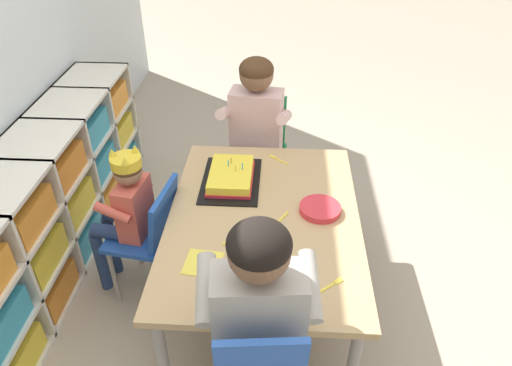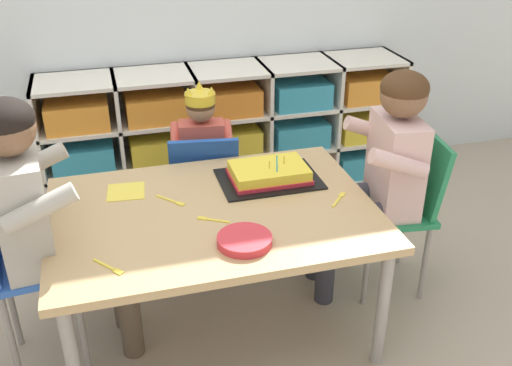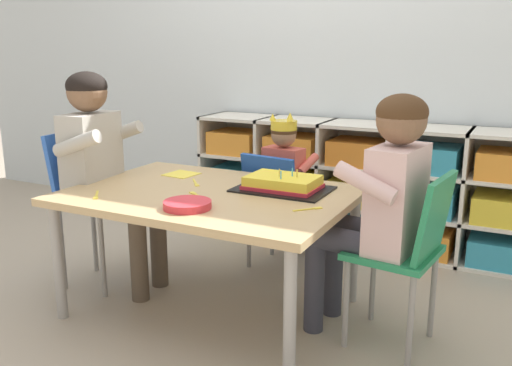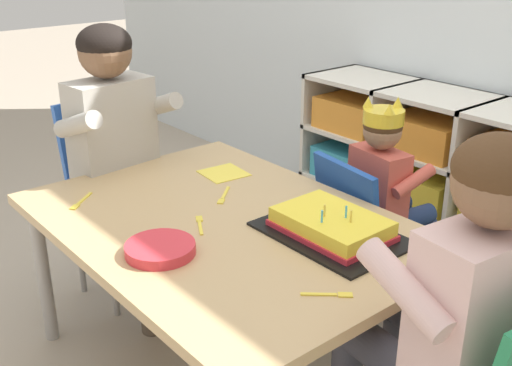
{
  "view_description": "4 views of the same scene",
  "coord_description": "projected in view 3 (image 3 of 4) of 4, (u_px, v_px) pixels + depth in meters",
  "views": [
    {
      "loc": [
        -1.66,
        -0.06,
        1.92
      ],
      "look_at": [
        0.08,
        0.04,
        0.7
      ],
      "focal_mm": 33.03,
      "sensor_mm": 36.0,
      "label": 1
    },
    {
      "loc": [
        -0.36,
        -1.89,
        1.69
      ],
      "look_at": [
        0.18,
        0.03,
        0.63
      ],
      "focal_mm": 41.09,
      "sensor_mm": 36.0,
      "label": 2
    },
    {
      "loc": [
        1.24,
        -1.98,
        1.17
      ],
      "look_at": [
        0.19,
        0.09,
        0.6
      ],
      "focal_mm": 38.28,
      "sensor_mm": 36.0,
      "label": 3
    },
    {
      "loc": [
        1.35,
        -1.0,
        1.37
      ],
      "look_at": [
        0.08,
        0.06,
        0.69
      ],
      "focal_mm": 43.44,
      "sensor_mm": 36.0,
      "label": 4
    }
  ],
  "objects": [
    {
      "name": "adult_helper_seated",
      "position": [
        102.0,
        156.0,
        2.64
      ],
      "size": [
        0.45,
        0.43,
        1.07
      ],
      "rotation": [
        0.0,
        0.0,
        1.67
      ],
      "color": "#B2ADA3",
      "rests_on": "ground"
    },
    {
      "name": "classroom_chair_adult_side",
      "position": [
        85.0,
        193.0,
        2.72
      ],
      "size": [
        0.35,
        0.34,
        0.78
      ],
      "rotation": [
        0.0,
        0.0,
        1.67
      ],
      "color": "blue",
      "rests_on": "ground"
    },
    {
      "name": "ground",
      "position": [
        212.0,
        308.0,
        2.54
      ],
      "size": [
        16.0,
        16.0,
        0.0
      ],
      "primitive_type": "plane",
      "color": "tan"
    },
    {
      "name": "classroom_back_wall",
      "position": [
        325.0,
        6.0,
        3.42
      ],
      "size": [
        6.15,
        0.1,
        2.88
      ],
      "primitive_type": "cube",
      "color": "silver",
      "rests_on": "ground"
    },
    {
      "name": "fork_at_table_front_edge",
      "position": [
        197.0,
        195.0,
        2.35
      ],
      "size": [
        0.12,
        0.08,
        0.0
      ],
      "rotation": [
        0.0,
        0.0,
        5.75
      ],
      "color": "yellow",
      "rests_on": "activity_table"
    },
    {
      "name": "classroom_chair_blue",
      "position": [
        277.0,
        200.0,
        2.9
      ],
      "size": [
        0.38,
        0.35,
        0.65
      ],
      "rotation": [
        0.0,
        0.0,
        2.99
      ],
      "color": "#1E4CA8",
      "rests_on": "ground"
    },
    {
      "name": "paper_plate_stack",
      "position": [
        187.0,
        205.0,
        2.15
      ],
      "size": [
        0.19,
        0.19,
        0.03
      ],
      "primitive_type": "cylinder",
      "color": "#DB333D",
      "rests_on": "activity_table"
    },
    {
      "name": "activity_table",
      "position": [
        210.0,
        203.0,
        2.42
      ],
      "size": [
        1.23,
        0.87,
        0.56
      ],
      "color": "tan",
      "rests_on": "ground"
    },
    {
      "name": "paper_napkin_square",
      "position": [
        181.0,
        174.0,
        2.74
      ],
      "size": [
        0.16,
        0.16,
        0.0
      ],
      "primitive_type": "cube",
      "rotation": [
        0.0,
        0.0,
        -0.1
      ],
      "color": "#F4DB4C",
      "rests_on": "activity_table"
    },
    {
      "name": "birthday_cake_on_tray",
      "position": [
        283.0,
        184.0,
        2.43
      ],
      "size": [
        0.41,
        0.29,
        0.1
      ],
      "color": "black",
      "rests_on": "activity_table"
    },
    {
      "name": "storage_cubby_shelf",
      "position": [
        358.0,
        188.0,
        3.32
      ],
      "size": [
        2.07,
        0.37,
        0.75
      ],
      "color": "silver",
      "rests_on": "ground"
    },
    {
      "name": "fork_beside_plate_stack",
      "position": [
        96.0,
        195.0,
        2.34
      ],
      "size": [
        0.1,
        0.11,
        0.0
      ],
      "rotation": [
        0.0,
        0.0,
        2.25
      ],
      "color": "yellow",
      "rests_on": "activity_table"
    },
    {
      "name": "guest_at_table_side",
      "position": [
        382.0,
        194.0,
        2.14
      ],
      "size": [
        0.45,
        0.43,
        1.01
      ],
      "rotation": [
        0.0,
        0.0,
        -1.7
      ],
      "color": "beige",
      "rests_on": "ground"
    },
    {
      "name": "fork_near_cake_tray",
      "position": [
        196.0,
        183.0,
        2.56
      ],
      "size": [
        0.1,
        0.12,
        0.0
      ],
      "rotation": [
        0.0,
        0.0,
        2.29
      ],
      "color": "yellow",
      "rests_on": "activity_table"
    },
    {
      "name": "child_with_crown",
      "position": [
        288.0,
        171.0,
        2.95
      ],
      "size": [
        0.32,
        0.32,
        0.85
      ],
      "rotation": [
        0.0,
        0.0,
        2.99
      ],
      "color": "#D15647",
      "rests_on": "ground"
    },
    {
      "name": "classroom_chair_guest_side",
      "position": [
        409.0,
        246.0,
        2.12
      ],
      "size": [
        0.38,
        0.37,
        0.72
      ],
      "rotation": [
        0.0,
        0.0,
        -1.7
      ],
      "color": "#238451",
      "rests_on": "ground"
    },
    {
      "name": "fork_by_napkin",
      "position": [
        310.0,
        209.0,
        2.14
      ],
      "size": [
        0.09,
        0.1,
        0.0
      ],
      "rotation": [
        0.0,
        0.0,
        3.98
      ],
      "color": "yellow",
      "rests_on": "activity_table"
    }
  ]
}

